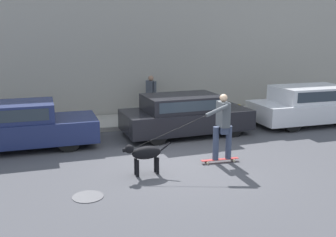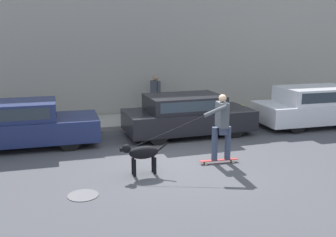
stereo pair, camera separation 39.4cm
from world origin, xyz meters
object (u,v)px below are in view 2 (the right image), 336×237
Objects in this scene: parked_car_1 at (187,115)px; pedestrian_with_bag at (155,93)px; dog at (142,153)px; parked_car_2 at (318,107)px; fire_hydrant at (242,114)px; parked_car_0 at (16,125)px; skateboarder at (221,125)px.

pedestrian_with_bag is at bearing 96.73° from parked_car_1.
parked_car_2 is at bearing -159.03° from dog.
parked_car_1 is 3.76m from dog.
parked_car_2 is 6.33× the size of fire_hydrant.
parked_car_2 reaches higher than parked_car_0.
skateboarder is 1.94× the size of pedestrian_with_bag.
parked_car_2 is at bearing -46.62° from pedestrian_with_bag.
parked_car_1 is 2.52m from fire_hydrant.
parked_car_1 is 2.75× the size of pedestrian_with_bag.
skateboarder is at bearing -149.50° from parked_car_2.
parked_car_0 is at bearing -171.60° from pedestrian_with_bag.
skateboarder is at bearing -176.14° from dog.
parked_car_0 is 1.56× the size of skateboarder.
dog is 0.40× the size of skateboarder.
parked_car_1 is at bearing -179.67° from parked_car_2.
parked_car_2 is at bearing -146.81° from skateboarder.
dog is at bearing 9.88° from skateboarder.
skateboarder reaches higher than pedestrian_with_bag.
pedestrian_with_bag is at bearing 28.56° from parked_car_0.
fire_hydrant is at bearing 161.20° from parked_car_2.
parked_car_1 reaches higher than dog.
parked_car_2 is 5.83m from pedestrian_with_bag.
pedestrian_with_bag reaches higher than dog.
parked_car_0 is 7.52m from fire_hydrant.
pedestrian_with_bag reaches higher than parked_car_2.
parked_car_0 is at bearing -173.49° from fire_hydrant.
dog is 1.64× the size of fire_hydrant.
fire_hydrant is at bearing -120.29° from skateboarder.
parked_car_2 reaches higher than parked_car_1.
parked_car_0 is at bearing -179.69° from parked_car_2.
dog is 0.77× the size of pedestrian_with_bag.
dog is at bearing -127.26° from pedestrian_with_bag.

